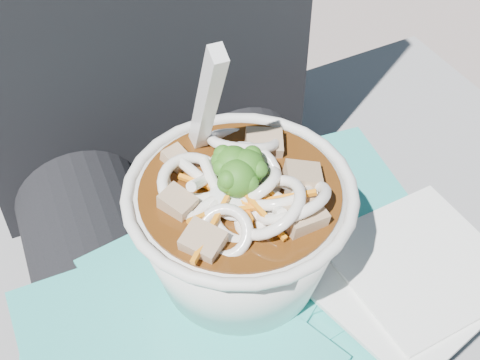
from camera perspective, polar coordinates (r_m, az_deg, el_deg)
name	(u,v)px	position (r m, az deg, el deg)	size (l,w,h in m)	color
lap	(240,349)	(0.61, -0.03, -14.22)	(0.32, 0.48, 0.14)	black
person_body	(203,253)	(0.63, -3.18, -6.23)	(0.34, 0.94, 0.99)	black
plastic_bag	(244,315)	(0.53, 0.34, -11.42)	(0.37, 0.36, 0.02)	teal
napkins	(411,278)	(0.55, 14.42, -8.13)	(0.17, 0.16, 0.01)	white
udon_bowl	(240,221)	(0.50, 0.02, -3.54)	(0.18, 0.18, 0.21)	silver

